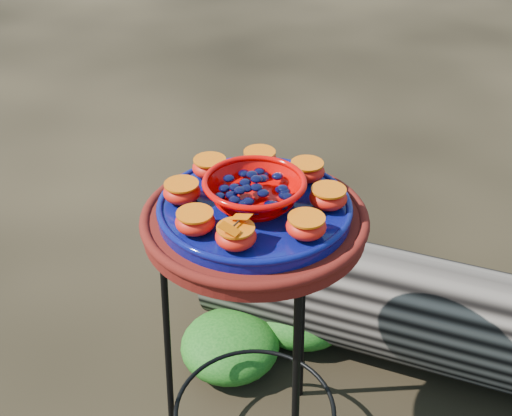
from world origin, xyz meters
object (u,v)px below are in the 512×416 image
Objects in this scene: terracotta_saucer at (255,222)px; driftwood_log at (503,331)px; plant_stand at (255,352)px; red_bowl at (255,192)px; cobalt_plate at (255,209)px.

terracotta_saucer is 0.93m from driftwood_log.
terracotta_saucer reaches higher than plant_stand.
driftwood_log is at bearing 56.22° from terracotta_saucer.
red_bowl is (0.00, 0.00, 0.07)m from terracotta_saucer.
driftwood_log is (0.42, 0.62, -0.62)m from red_bowl.
red_bowl is 0.11× the size of driftwood_log.
red_bowl is 0.98m from driftwood_log.
cobalt_plate is 0.22× the size of driftwood_log.
terracotta_saucer is at bearing 0.00° from cobalt_plate.
red_bowl is at bearing 0.00° from plant_stand.
driftwood_log is (0.42, 0.62, -0.18)m from plant_stand.
cobalt_plate is at bearing 0.00° from plant_stand.
plant_stand is at bearing -123.78° from driftwood_log.
terracotta_saucer is (0.00, 0.00, 0.37)m from plant_stand.
red_bowl reaches higher than plant_stand.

